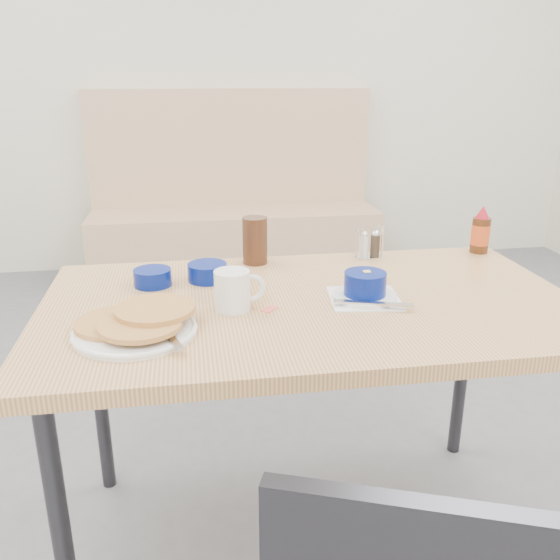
{
  "coord_description": "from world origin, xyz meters",
  "views": [
    {
      "loc": [
        -0.31,
        -1.17,
        1.33
      ],
      "look_at": [
        -0.08,
        0.25,
        0.82
      ],
      "focal_mm": 38.0,
      "sensor_mm": 36.0,
      "label": 1
    }
  ],
  "objects": [
    {
      "name": "syrup_bottle",
      "position": [
        0.64,
        0.59,
        0.83
      ],
      "size": [
        0.06,
        0.06,
        0.16
      ],
      "rotation": [
        0.0,
        0.0,
        0.32
      ],
      "color": "#47230F",
      "rests_on": "dining_table"
    },
    {
      "name": "condiment_caddy",
      "position": [
        0.26,
        0.59,
        0.8
      ],
      "size": [
        0.09,
        0.06,
        0.1
      ],
      "rotation": [
        0.0,
        0.0,
        0.13
      ],
      "color": "silver",
      "rests_on": "dining_table"
    },
    {
      "name": "sugar_wrapper",
      "position": [
        -0.12,
        0.2,
        0.76
      ],
      "size": [
        0.05,
        0.05,
        0.0
      ],
      "primitive_type": "cube",
      "rotation": [
        0.0,
        0.0,
        0.82
      ],
      "color": "#E9614D",
      "rests_on": "dining_table"
    },
    {
      "name": "butter_bowl",
      "position": [
        -0.26,
        0.45,
        0.78
      ],
      "size": [
        0.11,
        0.11,
        0.05
      ],
      "rotation": [
        0.0,
        0.0,
        -0.22
      ],
      "color": "navy",
      "rests_on": "dining_table"
    },
    {
      "name": "amber_tumbler",
      "position": [
        -0.11,
        0.59,
        0.83
      ],
      "size": [
        0.08,
        0.08,
        0.15
      ],
      "primitive_type": "cylinder",
      "rotation": [
        0.0,
        0.0,
        -0.03
      ],
      "color": "#402314",
      "rests_on": "dining_table"
    },
    {
      "name": "creamer_bowl",
      "position": [
        -0.42,
        0.43,
        0.78
      ],
      "size": [
        0.1,
        0.1,
        0.05
      ],
      "rotation": [
        0.0,
        0.0,
        0.33
      ],
      "color": "navy",
      "rests_on": "dining_table"
    },
    {
      "name": "dining_table",
      "position": [
        0.0,
        0.25,
        0.7
      ],
      "size": [
        1.4,
        0.8,
        0.76
      ],
      "color": "tan",
      "rests_on": "ground"
    },
    {
      "name": "grits_setting",
      "position": [
        0.14,
        0.23,
        0.79
      ],
      "size": [
        0.2,
        0.21,
        0.08
      ],
      "rotation": [
        0.0,
        0.0,
        -0.11
      ],
      "color": "white",
      "rests_on": "dining_table"
    },
    {
      "name": "booth_bench",
      "position": [
        0.0,
        2.78,
        0.35
      ],
      "size": [
        1.9,
        0.56,
        1.22
      ],
      "color": "tan",
      "rests_on": "ground"
    },
    {
      "name": "pancake_plate",
      "position": [
        -0.44,
        0.11,
        0.78
      ],
      "size": [
        0.28,
        0.28,
        0.05
      ],
      "rotation": [
        0.0,
        0.0,
        -0.0
      ],
      "color": "white",
      "rests_on": "dining_table"
    },
    {
      "name": "coffee_mug",
      "position": [
        -0.2,
        0.22,
        0.81
      ],
      "size": [
        0.13,
        0.09,
        0.1
      ],
      "rotation": [
        0.0,
        0.0,
        0.13
      ],
      "color": "white",
      "rests_on": "dining_table"
    },
    {
      "name": "wall_back",
      "position": [
        0.0,
        2.97,
        1.4
      ],
      "size": [
        5.0,
        0.06,
        2.8
      ],
      "primitive_type": "cube",
      "color": "beige",
      "rests_on": "ground"
    }
  ]
}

